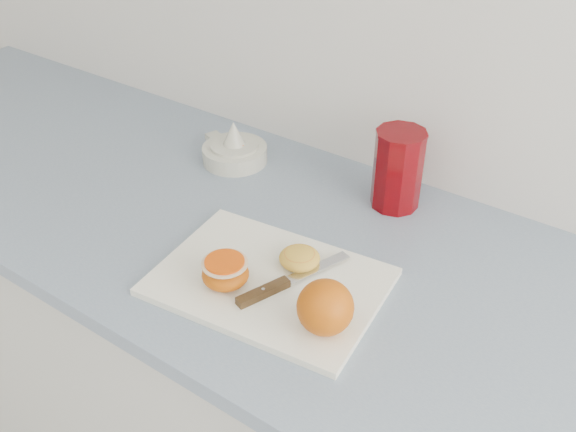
{
  "coord_description": "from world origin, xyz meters",
  "views": [
    {
      "loc": [
        0.62,
        0.99,
        1.55
      ],
      "look_at": [
        0.14,
        1.68,
        0.96
      ],
      "focal_mm": 40.0,
      "sensor_mm": 36.0,
      "label": 1
    }
  ],
  "objects_px": {
    "cutting_board": "(269,282)",
    "citrus_juicer": "(234,150)",
    "red_tumbler": "(397,172)",
    "half_orange": "(225,273)",
    "counter": "(278,403)"
  },
  "relations": [
    {
      "from": "half_orange",
      "to": "red_tumbler",
      "type": "relative_size",
      "value": 0.49
    },
    {
      "from": "red_tumbler",
      "to": "cutting_board",
      "type": "bearing_deg",
      "value": -99.97
    },
    {
      "from": "counter",
      "to": "red_tumbler",
      "type": "xyz_separation_m",
      "value": [
        0.12,
        0.2,
        0.51
      ]
    },
    {
      "from": "counter",
      "to": "cutting_board",
      "type": "bearing_deg",
      "value": -59.02
    },
    {
      "from": "half_orange",
      "to": "red_tumbler",
      "type": "xyz_separation_m",
      "value": [
        0.1,
        0.36,
        0.03
      ]
    },
    {
      "from": "cutting_board",
      "to": "half_orange",
      "type": "distance_m",
      "value": 0.07
    },
    {
      "from": "half_orange",
      "to": "citrus_juicer",
      "type": "height_order",
      "value": "citrus_juicer"
    },
    {
      "from": "cutting_board",
      "to": "half_orange",
      "type": "relative_size",
      "value": 4.77
    },
    {
      "from": "citrus_juicer",
      "to": "red_tumbler",
      "type": "bearing_deg",
      "value": 7.41
    },
    {
      "from": "cutting_board",
      "to": "citrus_juicer",
      "type": "relative_size",
      "value": 2.09
    },
    {
      "from": "half_orange",
      "to": "red_tumbler",
      "type": "height_order",
      "value": "red_tumbler"
    },
    {
      "from": "citrus_juicer",
      "to": "cutting_board",
      "type": "bearing_deg",
      "value": -43.34
    },
    {
      "from": "counter",
      "to": "red_tumbler",
      "type": "height_order",
      "value": "red_tumbler"
    },
    {
      "from": "counter",
      "to": "cutting_board",
      "type": "xyz_separation_m",
      "value": [
        0.07,
        -0.11,
        0.45
      ]
    },
    {
      "from": "counter",
      "to": "half_orange",
      "type": "distance_m",
      "value": 0.5
    }
  ]
}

